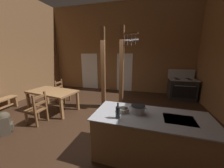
{
  "coord_description": "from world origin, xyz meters",
  "views": [
    {
      "loc": [
        1.53,
        -3.31,
        2.02
      ],
      "look_at": [
        0.43,
        0.71,
        1.03
      ],
      "focal_mm": 20.14,
      "sensor_mm": 36.0,
      "label": 1
    }
  ],
  "objects_px": {
    "ladderback_chair_near_window": "(62,92)",
    "stockpot_on_counter": "(138,109)",
    "kitchen_island": "(150,137)",
    "backpack": "(5,122)",
    "dining_table": "(52,93)",
    "ladderback_chair_by_post": "(37,109)",
    "bottle_tall_on_counter": "(118,112)",
    "mixing_bowl_on_counter": "(123,110)",
    "stove_range": "(182,89)"
  },
  "relations": [
    {
      "from": "dining_table",
      "to": "bottle_tall_on_counter",
      "type": "distance_m",
      "value": 3.21
    },
    {
      "from": "dining_table",
      "to": "ladderback_chair_near_window",
      "type": "bearing_deg",
      "value": 105.71
    },
    {
      "from": "ladderback_chair_by_post",
      "to": "stockpot_on_counter",
      "type": "distance_m",
      "value": 2.98
    },
    {
      "from": "stove_range",
      "to": "ladderback_chair_near_window",
      "type": "relative_size",
      "value": 1.39
    },
    {
      "from": "ladderback_chair_by_post",
      "to": "kitchen_island",
      "type": "bearing_deg",
      "value": -8.18
    },
    {
      "from": "kitchen_island",
      "to": "stockpot_on_counter",
      "type": "distance_m",
      "value": 0.59
    },
    {
      "from": "kitchen_island",
      "to": "backpack",
      "type": "xyz_separation_m",
      "value": [
        -3.58,
        -0.18,
        -0.13
      ]
    },
    {
      "from": "stove_range",
      "to": "dining_table",
      "type": "height_order",
      "value": "stove_range"
    },
    {
      "from": "stove_range",
      "to": "ladderback_chair_by_post",
      "type": "relative_size",
      "value": 1.39
    },
    {
      "from": "stockpot_on_counter",
      "to": "bottle_tall_on_counter",
      "type": "bearing_deg",
      "value": -137.38
    },
    {
      "from": "bottle_tall_on_counter",
      "to": "ladderback_chair_near_window",
      "type": "bearing_deg",
      "value": 141.15
    },
    {
      "from": "dining_table",
      "to": "kitchen_island",
      "type": "bearing_deg",
      "value": -21.72
    },
    {
      "from": "ladderback_chair_near_window",
      "to": "mixing_bowl_on_counter",
      "type": "height_order",
      "value": "mixing_bowl_on_counter"
    },
    {
      "from": "ladderback_chair_near_window",
      "to": "kitchen_island",
      "type": "bearing_deg",
      "value": -31.07
    },
    {
      "from": "ladderback_chair_near_window",
      "to": "ladderback_chair_by_post",
      "type": "relative_size",
      "value": 1.0
    },
    {
      "from": "ladderback_chair_near_window",
      "to": "stockpot_on_counter",
      "type": "distance_m",
      "value": 3.98
    },
    {
      "from": "bottle_tall_on_counter",
      "to": "stockpot_on_counter",
      "type": "bearing_deg",
      "value": 42.62
    },
    {
      "from": "ladderback_chair_by_post",
      "to": "mixing_bowl_on_counter",
      "type": "height_order",
      "value": "mixing_bowl_on_counter"
    },
    {
      "from": "kitchen_island",
      "to": "stove_range",
      "type": "bearing_deg",
      "value": 69.4
    },
    {
      "from": "stove_range",
      "to": "mixing_bowl_on_counter",
      "type": "distance_m",
      "value": 4.4
    },
    {
      "from": "backpack",
      "to": "bottle_tall_on_counter",
      "type": "height_order",
      "value": "bottle_tall_on_counter"
    },
    {
      "from": "ladderback_chair_near_window",
      "to": "ladderback_chair_by_post",
      "type": "distance_m",
      "value": 1.76
    },
    {
      "from": "mixing_bowl_on_counter",
      "to": "bottle_tall_on_counter",
      "type": "bearing_deg",
      "value": -99.71
    },
    {
      "from": "stockpot_on_counter",
      "to": "mixing_bowl_on_counter",
      "type": "relative_size",
      "value": 1.52
    },
    {
      "from": "stove_range",
      "to": "backpack",
      "type": "xyz_separation_m",
      "value": [
        -5.05,
        -4.1,
        -0.17
      ]
    },
    {
      "from": "kitchen_island",
      "to": "stove_range",
      "type": "height_order",
      "value": "stove_range"
    },
    {
      "from": "ladderback_chair_by_post",
      "to": "bottle_tall_on_counter",
      "type": "distance_m",
      "value": 2.73
    },
    {
      "from": "ladderback_chair_near_window",
      "to": "backpack",
      "type": "relative_size",
      "value": 1.59
    },
    {
      "from": "stove_range",
      "to": "ladderback_chair_near_window",
      "type": "height_order",
      "value": "stove_range"
    },
    {
      "from": "stove_range",
      "to": "dining_table",
      "type": "bearing_deg",
      "value": -151.87
    },
    {
      "from": "stove_range",
      "to": "ladderback_chair_near_window",
      "type": "bearing_deg",
      "value": -160.85
    },
    {
      "from": "ladderback_chair_by_post",
      "to": "backpack",
      "type": "distance_m",
      "value": 0.77
    },
    {
      "from": "mixing_bowl_on_counter",
      "to": "stove_range",
      "type": "bearing_deg",
      "value": 62.64
    },
    {
      "from": "stockpot_on_counter",
      "to": "mixing_bowl_on_counter",
      "type": "xyz_separation_m",
      "value": [
        -0.28,
        -0.02,
        -0.04
      ]
    },
    {
      "from": "mixing_bowl_on_counter",
      "to": "bottle_tall_on_counter",
      "type": "relative_size",
      "value": 0.76
    },
    {
      "from": "stockpot_on_counter",
      "to": "dining_table",
      "type": "bearing_deg",
      "value": 157.51
    },
    {
      "from": "backpack",
      "to": "mixing_bowl_on_counter",
      "type": "height_order",
      "value": "mixing_bowl_on_counter"
    },
    {
      "from": "dining_table",
      "to": "backpack",
      "type": "bearing_deg",
      "value": -98.48
    },
    {
      "from": "kitchen_island",
      "to": "ladderback_chair_near_window",
      "type": "distance_m",
      "value": 4.19
    },
    {
      "from": "ladderback_chair_by_post",
      "to": "mixing_bowl_on_counter",
      "type": "relative_size",
      "value": 4.24
    },
    {
      "from": "stockpot_on_counter",
      "to": "ladderback_chair_near_window",
      "type": "bearing_deg",
      "value": 147.68
    },
    {
      "from": "ladderback_chair_by_post",
      "to": "mixing_bowl_on_counter",
      "type": "xyz_separation_m",
      "value": [
        2.62,
        -0.42,
        0.49
      ]
    },
    {
      "from": "mixing_bowl_on_counter",
      "to": "bottle_tall_on_counter",
      "type": "distance_m",
      "value": 0.3
    },
    {
      "from": "ladderback_chair_near_window",
      "to": "dining_table",
      "type": "bearing_deg",
      "value": -74.29
    },
    {
      "from": "backpack",
      "to": "bottle_tall_on_counter",
      "type": "distance_m",
      "value": 3.07
    },
    {
      "from": "backpack",
      "to": "mixing_bowl_on_counter",
      "type": "bearing_deg",
      "value": 3.95
    },
    {
      "from": "stove_range",
      "to": "ladderback_chair_near_window",
      "type": "xyz_separation_m",
      "value": [
        -5.06,
        -1.76,
        -0.03
      ]
    },
    {
      "from": "kitchen_island",
      "to": "stove_range",
      "type": "xyz_separation_m",
      "value": [
        1.47,
        3.92,
        0.03
      ]
    },
    {
      "from": "stockpot_on_counter",
      "to": "ladderback_chair_by_post",
      "type": "bearing_deg",
      "value": 172.13
    },
    {
      "from": "kitchen_island",
      "to": "ladderback_chair_by_post",
      "type": "bearing_deg",
      "value": 171.82
    }
  ]
}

